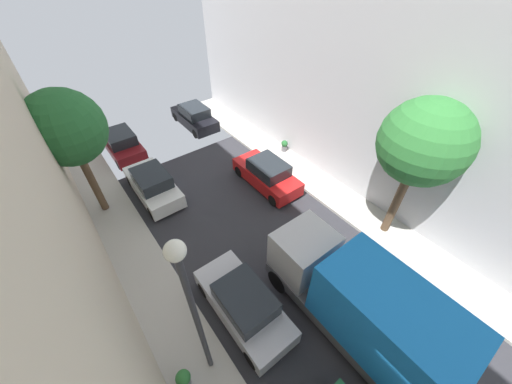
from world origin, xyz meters
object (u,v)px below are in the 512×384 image
Objects in this scene: street_tree_2 at (66,129)px; lamp_post at (192,304)px; parked_car_left_4 at (153,185)px; parked_car_left_5 at (122,144)px; potted_plant_5 at (284,145)px; parked_car_right_1 at (267,174)px; parked_car_right_2 at (195,117)px; parked_car_left_3 at (244,304)px; street_tree_1 at (424,143)px; potted_plant_0 at (184,379)px; delivery_truck at (361,304)px.

lamp_post is at bearing -86.32° from street_tree_2.
parked_car_left_4 is 0.68× the size of street_tree_2.
parked_car_left_5 is 5.72× the size of potted_plant_5.
parked_car_left_5 and parked_car_right_1 have the same top height.
parked_car_right_2 is at bearing 63.23° from lamp_post.
parked_car_left_4 is (0.00, 8.33, 0.00)m from parked_car_left_3.
street_tree_1 is 1.04× the size of street_tree_2.
parked_car_left_4 is at bearing 78.18° from lamp_post.
street_tree_2 is (-2.51, 8.77, 4.01)m from parked_car_left_3.
parked_car_left_3 reaches higher than potted_plant_0.
parked_car_left_3 is at bearing -111.49° from parked_car_right_2.
parked_car_left_3 and parked_car_left_5 have the same top height.
street_tree_2 is (-2.51, 0.45, 4.01)m from parked_car_left_4.
street_tree_1 is 8.12× the size of potted_plant_0.
parked_car_left_4 is 1.00× the size of parked_car_left_5.
parked_car_left_5 is 0.64× the size of delivery_truck.
parked_car_right_1 reaches higher than potted_plant_5.
parked_car_left_3 is at bearing 15.24° from potted_plant_0.
delivery_truck is (-2.70, -16.46, 1.07)m from parked_car_right_2.
parked_car_right_2 is 0.65× the size of street_tree_1.
parked_car_left_5 is at bearing 78.79° from potted_plant_0.
parked_car_right_1 is 0.64× the size of delivery_truck.
delivery_truck is 11.40m from potted_plant_5.
potted_plant_5 is at bearing 40.58° from parked_car_left_3.
parked_car_left_4 is 12.66m from street_tree_1.
parked_car_left_3 is 8.80m from street_tree_1.
lamp_post is (-7.30, -6.07, 3.55)m from parked_car_right_1.
parked_car_left_4 is at bearing 90.00° from parked_car_left_3.
delivery_truck reaches higher than potted_plant_0.
lamp_post is at bearing -97.66° from parked_car_left_5.
potted_plant_0 is (-10.49, 0.04, -4.33)m from street_tree_1.
street_tree_2 is at bearing 169.96° from parked_car_left_4.
parked_car_left_5 is 6.60m from street_tree_2.
parked_car_left_5 is 14.69m from lamp_post.
street_tree_2 is 10.39m from potted_plant_0.
parked_car_left_5 is at bearing 142.94° from potted_plant_5.
delivery_truck is (2.70, -16.12, 1.07)m from parked_car_left_5.
street_tree_1 reaches higher than delivery_truck.
street_tree_2 is 9.56m from lamp_post.
potted_plant_0 is at bearing -164.76° from parked_car_left_3.
street_tree_2 is at bearing -147.99° from parked_car_right_2.
parked_car_left_4 is at bearing -135.04° from parked_car_right_2.
parked_car_left_5 is 0.65× the size of street_tree_1.
parked_car_left_5 is at bearing 90.00° from parked_car_left_3.
parked_car_left_3 is 1.00× the size of parked_car_left_4.
delivery_truck is at bearing -19.82° from potted_plant_0.
parked_car_left_4 is 1.00× the size of parked_car_right_2.
parked_car_right_2 is 5.26× the size of potted_plant_0.
parked_car_left_4 and parked_car_left_5 have the same top height.
lamp_post is at bearing -101.82° from parked_car_left_4.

